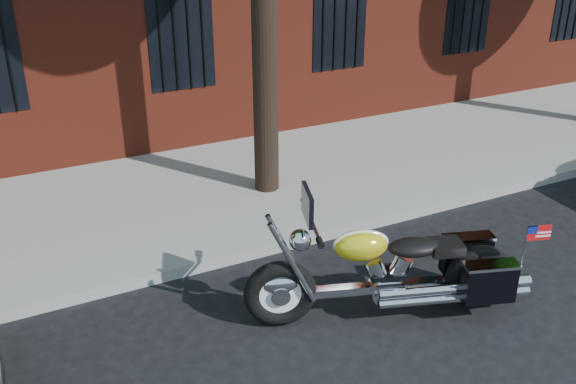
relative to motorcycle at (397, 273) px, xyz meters
name	(u,v)px	position (x,y,z in m)	size (l,w,h in m)	color
ground	(337,304)	(-0.45, 0.45, -0.53)	(120.00, 120.00, 0.00)	black
curb	(282,244)	(-0.45, 1.83, -0.45)	(40.00, 0.16, 0.15)	gray
sidewalk	(227,189)	(-0.45, 3.71, -0.45)	(40.00, 3.60, 0.15)	gray
motorcycle	(397,273)	(0.00, 0.00, 0.00)	(2.85, 1.52, 1.56)	black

